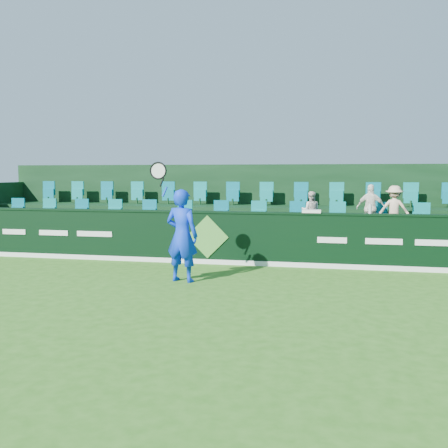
% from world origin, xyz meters
% --- Properties ---
extents(ground, '(60.00, 60.00, 0.00)m').
position_xyz_m(ground, '(0.00, 0.00, 0.00)').
color(ground, '#2B6618').
rests_on(ground, ground).
extents(sponsor_hoarding, '(16.00, 0.25, 1.35)m').
position_xyz_m(sponsor_hoarding, '(0.00, 4.00, 0.67)').
color(sponsor_hoarding, black).
rests_on(sponsor_hoarding, ground).
extents(stand_tier_front, '(16.00, 2.00, 0.80)m').
position_xyz_m(stand_tier_front, '(0.00, 5.10, 0.40)').
color(stand_tier_front, black).
rests_on(stand_tier_front, ground).
extents(stand_tier_back, '(16.00, 1.80, 1.30)m').
position_xyz_m(stand_tier_back, '(0.00, 7.00, 0.65)').
color(stand_tier_back, black).
rests_on(stand_tier_back, ground).
extents(stand_rear, '(16.00, 4.10, 2.60)m').
position_xyz_m(stand_rear, '(0.00, 7.44, 1.22)').
color(stand_rear, black).
rests_on(stand_rear, ground).
extents(seat_row_front, '(13.50, 0.50, 0.60)m').
position_xyz_m(seat_row_front, '(0.00, 5.50, 1.10)').
color(seat_row_front, '#076879').
rests_on(seat_row_front, stand_tier_front).
extents(seat_row_back, '(13.50, 0.50, 0.60)m').
position_xyz_m(seat_row_back, '(0.00, 7.30, 1.60)').
color(seat_row_back, '#076879').
rests_on(seat_row_back, stand_tier_back).
extents(tennis_player, '(1.13, 0.61, 2.61)m').
position_xyz_m(tennis_player, '(-0.05, 1.79, 1.00)').
color(tennis_player, '#0C33D6').
rests_on(tennis_player, ground).
extents(spectator_left, '(0.51, 0.41, 1.03)m').
position_xyz_m(spectator_left, '(2.54, 5.12, 1.32)').
color(spectator_left, silver).
rests_on(spectator_left, stand_tier_front).
extents(spectator_middle, '(0.75, 0.40, 1.23)m').
position_xyz_m(spectator_middle, '(4.08, 5.12, 1.41)').
color(spectator_middle, white).
rests_on(spectator_middle, stand_tier_front).
extents(spectator_right, '(0.83, 0.56, 1.19)m').
position_xyz_m(spectator_right, '(4.67, 5.12, 1.40)').
color(spectator_right, beige).
rests_on(spectator_right, stand_tier_front).
extents(towel, '(0.45, 0.29, 0.07)m').
position_xyz_m(towel, '(2.60, 4.00, 1.38)').
color(towel, white).
rests_on(towel, sponsor_hoarding).
extents(drinks_bottle, '(0.07, 0.07, 0.22)m').
position_xyz_m(drinks_bottle, '(3.97, 4.00, 1.46)').
color(drinks_bottle, silver).
rests_on(drinks_bottle, sponsor_hoarding).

